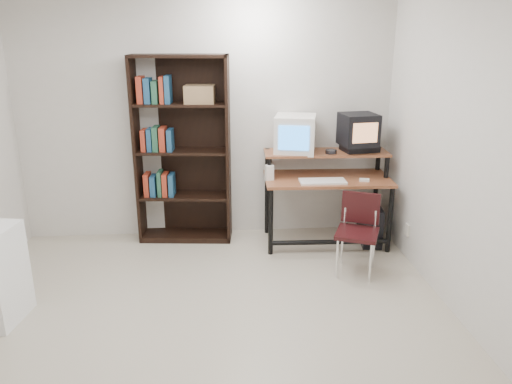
{
  "coord_description": "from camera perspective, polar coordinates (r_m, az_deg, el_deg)",
  "views": [
    {
      "loc": [
        0.09,
        -3.35,
        2.22
      ],
      "look_at": [
        0.46,
        1.1,
        0.76
      ],
      "focal_mm": 35.0,
      "sensor_mm": 36.0,
      "label": 1
    }
  ],
  "objects": [
    {
      "name": "crt_tv",
      "position": [
        5.36,
        11.62,
        6.99
      ],
      "size": [
        0.4,
        0.39,
        0.33
      ],
      "rotation": [
        0.0,
        0.0,
        0.13
      ],
      "color": "black",
      "rests_on": "vcr"
    },
    {
      "name": "desk_speaker",
      "position": [
        5.14,
        1.52,
        2.16
      ],
      "size": [
        0.09,
        0.09,
        0.17
      ],
      "primitive_type": "cube",
      "rotation": [
        0.0,
        0.0,
        0.19
      ],
      "color": "silver",
      "rests_on": "computer_desk"
    },
    {
      "name": "pc_tower",
      "position": [
        5.56,
        12.87,
        -3.56
      ],
      "size": [
        0.24,
        0.47,
        0.42
      ],
      "primitive_type": "cube",
      "rotation": [
        0.0,
        0.0,
        -0.1
      ],
      "color": "black",
      "rests_on": "floor"
    },
    {
      "name": "bookshelf",
      "position": [
        5.36,
        -8.37,
        4.89
      ],
      "size": [
        1.02,
        0.42,
        1.98
      ],
      "rotation": [
        0.0,
        0.0,
        -0.1
      ],
      "color": "black",
      "rests_on": "floor"
    },
    {
      "name": "school_chair",
      "position": [
        4.8,
        11.62,
        -3.77
      ],
      "size": [
        0.49,
        0.49,
        0.75
      ],
      "rotation": [
        0.0,
        0.0,
        -0.4
      ],
      "color": "black",
      "rests_on": "floor"
    },
    {
      "name": "crt_monitor",
      "position": [
        5.3,
        4.5,
        6.62
      ],
      "size": [
        0.5,
        0.5,
        0.39
      ],
      "rotation": [
        0.0,
        0.0,
        -0.23
      ],
      "color": "silver",
      "rests_on": "computer_desk"
    },
    {
      "name": "mousepad",
      "position": [
        5.25,
        12.29,
        1.14
      ],
      "size": [
        0.25,
        0.22,
        0.01
      ],
      "primitive_type": "cube",
      "rotation": [
        0.0,
        0.0,
        0.22
      ],
      "color": "black",
      "rests_on": "computer_desk"
    },
    {
      "name": "vcr",
      "position": [
        5.44,
        11.73,
        4.9
      ],
      "size": [
        0.4,
        0.32,
        0.08
      ],
      "primitive_type": "cube",
      "rotation": [
        0.0,
        0.0,
        0.17
      ],
      "color": "black",
      "rests_on": "computer_desk"
    },
    {
      "name": "computer_desk",
      "position": [
        5.33,
        8.08,
        1.38
      ],
      "size": [
        1.33,
        0.7,
        0.98
      ],
      "rotation": [
        0.0,
        0.0,
        -0.04
      ],
      "color": "brown",
      "rests_on": "floor"
    },
    {
      "name": "floor",
      "position": [
        4.03,
        -5.38,
        -15.51
      ],
      "size": [
        4.0,
        4.0,
        0.01
      ],
      "primitive_type": "cube",
      "color": "beige",
      "rests_on": "ground"
    },
    {
      "name": "keyboard",
      "position": [
        5.12,
        7.62,
        1.14
      ],
      "size": [
        0.47,
        0.22,
        0.03
      ],
      "primitive_type": "cube",
      "rotation": [
        0.0,
        0.0,
        -0.02
      ],
      "color": "silver",
      "rests_on": "computer_desk"
    },
    {
      "name": "mouse",
      "position": [
        5.24,
        12.27,
        1.31
      ],
      "size": [
        0.11,
        0.08,
        0.03
      ],
      "primitive_type": "cube",
      "rotation": [
        0.0,
        0.0,
        -0.27
      ],
      "color": "white",
      "rests_on": "mousepad"
    },
    {
      "name": "wall_outlet",
      "position": [
        5.25,
        16.9,
        -4.14
      ],
      "size": [
        0.02,
        0.08,
        0.12
      ],
      "primitive_type": "cube",
      "color": "beige",
      "rests_on": "right_wall"
    },
    {
      "name": "front_wall",
      "position": [
        1.64,
        -7.26,
        -16.19
      ],
      "size": [
        4.0,
        0.01,
        2.6
      ],
      "primitive_type": "cube",
      "color": "beige",
      "rests_on": "floor"
    },
    {
      "name": "right_wall",
      "position": [
        3.97,
        24.28,
        3.1
      ],
      "size": [
        0.01,
        4.0,
        2.6
      ],
      "primitive_type": "cube",
      "color": "beige",
      "rests_on": "floor"
    },
    {
      "name": "cd_spindle",
      "position": [
        5.28,
        8.57,
        4.52
      ],
      "size": [
        0.14,
        0.14,
        0.05
      ],
      "primitive_type": "cylinder",
      "rotation": [
        0.0,
        0.0,
        0.2
      ],
      "color": "#26262B",
      "rests_on": "computer_desk"
    },
    {
      "name": "back_wall",
      "position": [
        5.43,
        -5.64,
        8.29
      ],
      "size": [
        4.0,
        0.01,
        2.6
      ],
      "primitive_type": "cube",
      "color": "beige",
      "rests_on": "floor"
    }
  ]
}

